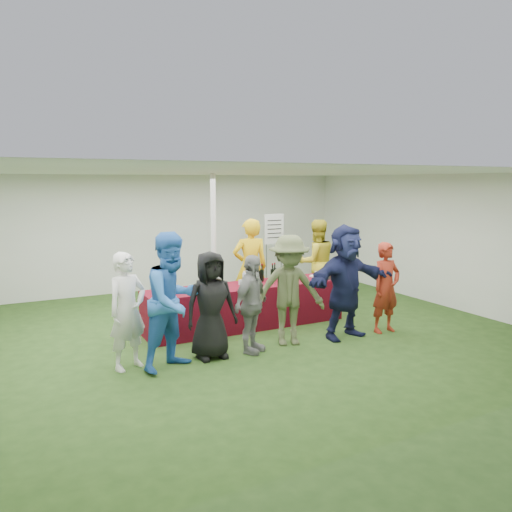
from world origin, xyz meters
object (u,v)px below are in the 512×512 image
staff_back (316,262)px  customer_4 (289,290)px  customer_1 (173,301)px  customer_5 (345,282)px  customer_3 (251,304)px  customer_6 (386,288)px  dump_bucket (328,274)px  serving_table (246,306)px  customer_2 (211,305)px  wine_list_sign (274,235)px  customer_0 (128,311)px  staff_pourer (250,267)px

staff_back → customer_4: (-1.86, -1.99, -0.02)m
customer_1 → customer_5: customer_1 is taller
customer_3 → customer_6: (2.50, -0.12, 0.03)m
dump_bucket → serving_table: bearing=172.1°
customer_1 → customer_2: size_ratio=1.20×
staff_back → customer_3: bearing=49.3°
dump_bucket → customer_1: customer_1 is taller
customer_6 → customer_4: bearing=171.6°
customer_5 → dump_bucket: bearing=62.6°
customer_2 → customer_6: size_ratio=1.02×
serving_table → dump_bucket: size_ratio=16.50×
staff_back → customer_2: size_ratio=1.13×
wine_list_sign → customer_1: (-3.67, -3.73, -0.37)m
customer_0 → customer_4: size_ratio=0.93×
staff_back → serving_table: bearing=32.0°
customer_3 → customer_6: customer_6 is taller
dump_bucket → customer_5: customer_5 is taller
customer_1 → dump_bucket: bearing=-5.2°
staff_back → customer_2: bearing=42.5°
customer_6 → serving_table: bearing=142.6°
serving_table → customer_1: (-1.75, -1.32, 0.57)m
customer_3 → staff_pourer: bearing=28.8°
customer_4 → customer_5: size_ratio=0.93×
serving_table → customer_6: bearing=-34.8°
wine_list_sign → customer_2: (-3.07, -3.59, -0.53)m
customer_1 → customer_4: 1.92m
customer_0 → customer_3: customer_0 is taller
dump_bucket → staff_pourer: bearing=144.6°
customer_2 → customer_3: bearing=-7.2°
wine_list_sign → staff_pourer: bearing=-130.5°
customer_1 → serving_table: bearing=13.6°
wine_list_sign → customer_1: size_ratio=0.95×
staff_back → customer_6: size_ratio=1.15×
staff_back → customer_0: 4.72m
customer_1 → customer_3: customer_1 is taller
staff_pourer → serving_table: bearing=68.8°
staff_back → customer_5: (-0.86, -2.10, 0.05)m
serving_table → customer_1: 2.27m
serving_table → customer_2: (-1.15, -1.18, 0.41)m
serving_table → customer_5: 1.84m
serving_table → customer_0: 2.58m
serving_table → customer_2: bearing=-134.1°
customer_4 → wine_list_sign: bearing=81.0°
staff_pourer → customer_1: 2.90m
customer_2 → customer_5: 2.32m
wine_list_sign → staff_back: size_ratio=1.01×
customer_2 → customer_4: 1.32m
staff_pourer → staff_back: (1.62, 0.17, -0.04)m
serving_table → customer_4: customer_4 is taller
staff_back → customer_1: bearing=39.8°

